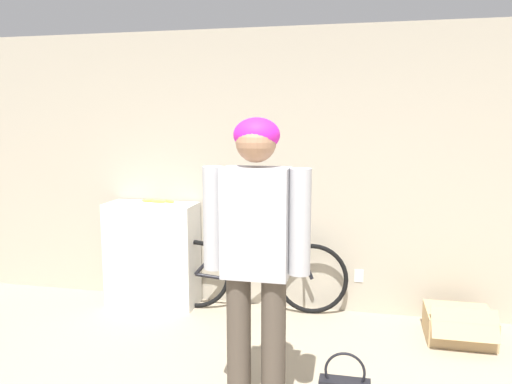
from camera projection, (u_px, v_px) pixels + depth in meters
The scene contains 6 objects.
wall_back at pixel (301, 172), 4.60m from camera, with size 8.00×0.07×2.60m.
side_shelf at pixel (153, 254), 4.79m from camera, with size 0.86×0.37×0.99m.
person at pixel (256, 242), 2.91m from camera, with size 0.64×0.26×1.79m.
bicycle at pixel (253, 274), 4.63m from camera, with size 1.75×0.46×0.73m.
banana at pixel (158, 201), 4.77m from camera, with size 0.35×0.09×0.03m.
cardboard_box at pixel (459, 325), 4.07m from camera, with size 0.52×0.56×0.32m.
Camera 1 is at (0.57, -1.61, 1.78)m, focal length 35.00 mm.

